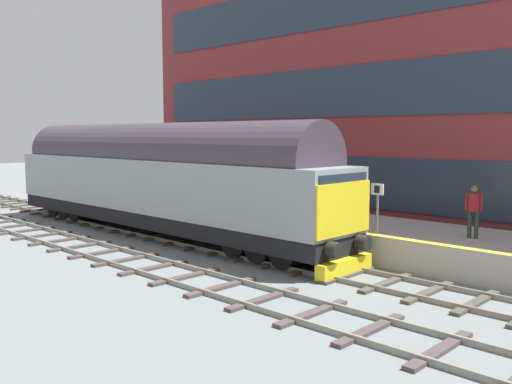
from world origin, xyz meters
TOP-DOWN VIEW (x-y plane):
  - ground_plane at (0.00, 0.00)m, footprint 140.00×140.00m
  - track_main at (0.00, 0.00)m, footprint 2.50×60.00m
  - track_adjacent_west at (-3.49, 0.00)m, footprint 2.50×60.00m
  - station_platform at (3.60, 0.00)m, footprint 4.00×44.00m
  - station_building at (9.53, 1.36)m, footprint 5.66×28.63m
  - diesel_locomotive at (0.00, 7.19)m, footprint 2.74×19.50m
  - platform_number_sign at (1.96, -2.29)m, footprint 0.10×0.44m
  - waiting_passenger at (3.40, -4.83)m, footprint 0.42×0.50m

SIDE VIEW (x-z plane):
  - ground_plane at x=0.00m, z-range 0.00..0.00m
  - track_main at x=0.00m, z-range -0.02..0.13m
  - track_adjacent_west at x=-3.49m, z-range -0.02..0.13m
  - station_platform at x=3.60m, z-range 0.00..1.01m
  - waiting_passenger at x=3.40m, z-range 1.17..2.81m
  - platform_number_sign at x=1.96m, z-range 1.29..2.92m
  - diesel_locomotive at x=0.00m, z-range 0.15..4.83m
  - station_building at x=9.53m, z-range 0.00..15.71m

